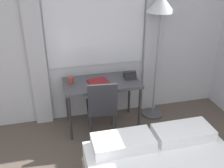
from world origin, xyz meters
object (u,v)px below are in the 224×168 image
at_px(desk_chair, 102,105).
at_px(desk, 102,86).
at_px(standing_lamp, 160,16).
at_px(book, 98,82).
at_px(mug, 71,80).
at_px(telephone, 130,75).

bearing_deg(desk_chair, desk, 83.39).
height_order(standing_lamp, book, standing_lamp).
relative_size(desk, mug, 11.18).
relative_size(telephone, mug, 1.91).
bearing_deg(standing_lamp, book, -173.82).
xyz_separation_m(desk_chair, mug, (-0.37, 0.30, 0.27)).
relative_size(desk_chair, telephone, 4.80).
distance_m(desk, standing_lamp, 1.25).
xyz_separation_m(telephone, mug, (-0.84, 0.03, 0.00)).
bearing_deg(telephone, standing_lamp, 8.00).
xyz_separation_m(desk, desk_chair, (-0.05, -0.26, -0.16)).
relative_size(book, mug, 3.16).
relative_size(telephone, book, 0.60).
bearing_deg(book, desk_chair, -90.77).
relative_size(desk_chair, book, 2.90).
bearing_deg(desk, book, -162.28).
bearing_deg(telephone, book, -175.48).
distance_m(desk, book, 0.10).
bearing_deg(standing_lamp, mug, -178.59).
distance_m(book, mug, 0.38).
relative_size(desk, book, 3.54).
distance_m(telephone, mug, 0.84).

